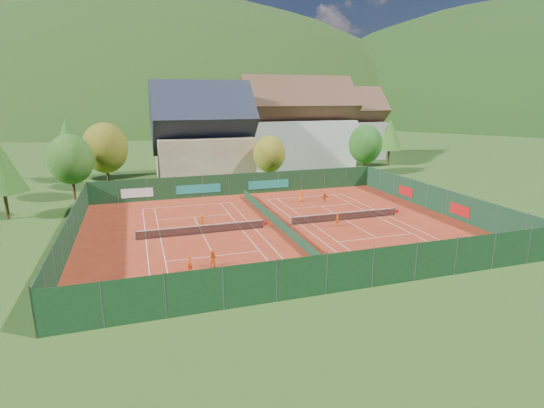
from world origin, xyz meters
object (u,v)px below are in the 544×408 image
Objects in this scene: ball_hopper at (436,243)px; player_right_near at (337,220)px; player_right_far_b at (325,198)px; hotel_block_a at (297,129)px; player_left_far at (202,221)px; player_left_near at (190,264)px; player_right_far_a at (301,196)px; player_left_mid at (213,259)px; chalet at (203,138)px; hotel_block_b at (343,128)px.

ball_hopper is 0.54× the size of player_right_near.
ball_hopper is at bearing 91.82° from player_right_far_b.
ball_hopper is at bearing -95.47° from hotel_block_a.
hotel_block_a is at bearing -115.86° from player_left_far.
player_right_far_a reaches higher than player_left_near.
hotel_block_a is 27.00× the size of ball_hopper.
player_right_far_a is at bearing 61.98° from player_left_mid.
hotel_block_a is (19.00, 6.00, 0.76)m from chalet.
hotel_block_a is 14.71× the size of player_right_far_a.
hotel_block_b is 12.26× the size of player_left_far.
player_left_mid is at bearing 38.08° from player_right_far_b.
player_left_far is (2.74, 11.44, 0.00)m from player_left_near.
ball_hopper is 20.09m from player_left_mid.
hotel_block_a is at bearing -94.99° from player_right_far_a.
player_right_near is at bearing -117.58° from hotel_block_b.
player_right_near is at bearing -74.36° from chalet.
player_left_near is at bearing -120.24° from hotel_block_a.
player_right_far_a reaches higher than ball_hopper.
player_right_far_a is at bearing -109.92° from hotel_block_a.
chalet reaches higher than player_right_far_b.
player_left_mid is at bearing 65.87° from player_right_far_a.
chalet is 39.62m from player_left_mid.
hotel_block_a is 29.63m from player_right_far_b.
chalet is 33.77m from player_right_near.
hotel_block_b is 58.08m from ball_hopper.
chalet is 25.82m from player_right_far_b.
hotel_block_b is 12.86× the size of player_right_far_b.
hotel_block_b is at bearing -109.46° from player_right_far_a.
player_left_mid is at bearing 94.87° from player_left_far.
chalet is 20.25× the size of ball_hopper.
ball_hopper is at bearing -116.84° from player_right_near.
player_left_mid is 10.97m from player_left_far.
player_right_far_a is (0.45, 11.56, 0.00)m from player_right_near.
hotel_block_b is at bearing 22.99° from chalet.
player_right_far_a is at bearing -143.19° from player_left_far.
player_right_near reaches higher than player_right_far_b.
hotel_block_b is at bearing 71.34° from ball_hopper.
chalet is at bearing 46.24° from player_right_near.
hotel_block_a is 14.71× the size of player_right_near.
player_right_near is 1.09× the size of player_right_far_b.
player_right_far_a is at bearing 22.40° from player_left_near.
player_right_near reaches higher than player_left_far.
player_right_far_a is 1.09× the size of player_right_far_b.
hotel_block_a is 51.48m from player_left_mid.
player_right_far_a is (16.82, 18.83, 0.03)m from player_left_near.
hotel_block_b is 42.08m from player_right_far_b.
player_left_near is at bearing 85.62° from player_left_far.
hotel_block_a is 39.88m from player_right_near.
player_right_far_b is (12.09, -22.02, -5.95)m from chalet.
ball_hopper is 0.60× the size of player_right_far_b.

